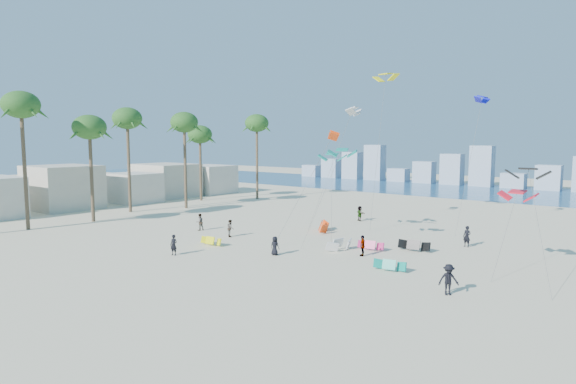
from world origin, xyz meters
The scene contains 10 objects.
ground centered at (0.00, 0.00, 0.00)m, with size 220.00×220.00×0.00m, color beige.
ocean centered at (0.00, 72.00, 0.01)m, with size 220.00×220.00×0.00m, color navy.
kitesurfer_near centered at (0.04, 4.60, 0.86)m, with size 0.63×0.41×1.72m, color black.
kitesurfer_mid centered at (-1.79, 12.89, 0.84)m, with size 0.81×0.63×1.68m, color gray.
kitesurfers_far centered at (9.52, 16.51, 0.90)m, with size 29.26×21.51×1.93m.
grounded_kites centered at (9.01, 16.07, 0.44)m, with size 19.19×13.97×1.02m.
flying_kites centered at (13.75, 21.94, 10.80)m, with size 31.93×21.85×17.49m.
palm_row centered at (-22.18, 16.12, 11.68)m, with size 9.43×44.80×14.57m.
beachfront_buildings centered at (-33.69, 20.82, 2.67)m, with size 11.50×43.00×6.00m.
distant_skyline centered at (-1.19, 82.00, 3.09)m, with size 85.00×3.00×8.40m.
Camera 1 is at (31.49, -19.44, 9.45)m, focal length 29.59 mm.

